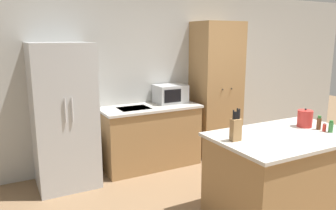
% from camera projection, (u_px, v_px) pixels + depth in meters
% --- Properties ---
extents(wall_back, '(7.20, 0.06, 2.60)m').
position_uv_depth(wall_back, '(189.00, 75.00, 5.41)').
color(wall_back, '#B2B2AD').
rests_on(wall_back, ground_plane).
extents(refrigerator, '(0.75, 0.73, 1.85)m').
position_uv_depth(refrigerator, '(64.00, 116.00, 4.19)').
color(refrigerator, '#B7BABC').
rests_on(refrigerator, ground_plane).
extents(back_counter, '(1.47, 0.64, 0.92)m').
position_uv_depth(back_counter, '(150.00, 136.00, 4.90)').
color(back_counter, '#9E7547').
rests_on(back_counter, ground_plane).
extents(pantry_cabinet, '(0.73, 0.57, 2.15)m').
position_uv_depth(pantry_cabinet, '(216.00, 89.00, 5.35)').
color(pantry_cabinet, '#9E7547').
rests_on(pantry_cabinet, ground_plane).
extents(kitchen_island, '(1.60, 1.00, 0.90)m').
position_uv_depth(kitchen_island, '(284.00, 174.00, 3.57)').
color(kitchen_island, '#9E7547').
rests_on(kitchen_island, ground_plane).
extents(microwave, '(0.47, 0.36, 0.28)m').
position_uv_depth(microwave, '(170.00, 94.00, 5.04)').
color(microwave, '#B2B5B7').
rests_on(microwave, back_counter).
extents(knife_block, '(0.11, 0.07, 0.33)m').
position_uv_depth(knife_block, '(236.00, 129.00, 3.24)').
color(knife_block, '#9E7547').
rests_on(knife_block, kitchen_island).
extents(spice_bottle_tall_dark, '(0.05, 0.05, 0.16)m').
position_uv_depth(spice_bottle_tall_dark, '(319.00, 123.00, 3.65)').
color(spice_bottle_tall_dark, '#563319').
rests_on(spice_bottle_tall_dark, kitchen_island).
extents(spice_bottle_short_red, '(0.04, 0.04, 0.10)m').
position_uv_depth(spice_bottle_short_red, '(324.00, 127.00, 3.58)').
color(spice_bottle_short_red, '#B2281E').
rests_on(spice_bottle_short_red, kitchen_island).
extents(spice_bottle_amber_oil, '(0.05, 0.05, 0.13)m').
position_uv_depth(spice_bottle_amber_oil, '(331.00, 127.00, 3.54)').
color(spice_bottle_amber_oil, '#337033').
rests_on(spice_bottle_amber_oil, kitchen_island).
extents(kettle, '(0.17, 0.17, 0.22)m').
position_uv_depth(kettle, '(305.00, 119.00, 3.76)').
color(kettle, '#B72D28').
rests_on(kettle, kitchen_island).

